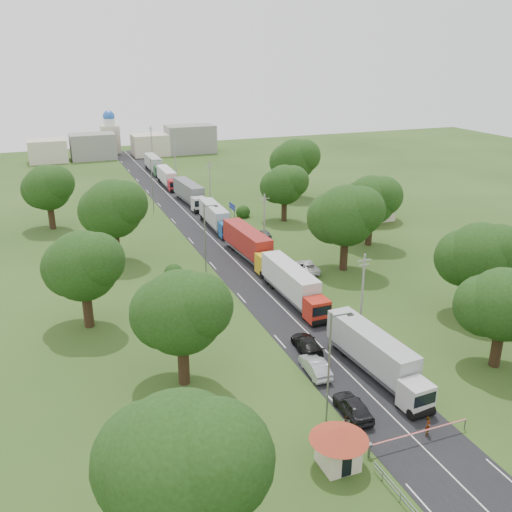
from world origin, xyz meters
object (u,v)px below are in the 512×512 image
guard_booth (339,441)px  car_lane_mid (315,367)px  boom_barrier (405,437)px  car_lane_front (353,407)px  pedestrian_near (428,426)px  truck_0 (376,355)px  info_sign (232,210)px

guard_booth → car_lane_mid: bearing=70.7°
boom_barrier → guard_booth: (-5.84, -0.00, 1.27)m
car_lane_front → pedestrian_near: (4.22, -4.50, 0.03)m
guard_booth → car_lane_mid: size_ratio=0.93×
truck_0 → pedestrian_near: bearing=-96.2°
boom_barrier → car_lane_mid: car_lane_mid is taller
guard_booth → pedestrian_near: guard_booth is taller
truck_0 → pedestrian_near: (-1.01, -9.28, -1.28)m
guard_booth → pedestrian_near: 8.53m
car_lane_front → pedestrian_near: bearing=136.3°
car_lane_mid → boom_barrier: bearing=101.6°
truck_0 → car_lane_front: (-5.23, -4.78, -1.30)m
guard_booth → truck_0: 13.58m
boom_barrier → truck_0: bearing=69.9°
info_sign → car_lane_mid: info_sign is taller
guard_booth → car_lane_front: size_ratio=0.91×
guard_booth → info_sign: info_sign is taller
truck_0 → pedestrian_near: truck_0 is taller
truck_0 → car_lane_mid: 5.84m
boom_barrier → pedestrian_near: bearing=11.0°
boom_barrier → car_lane_front: bearing=108.2°
guard_booth → truck_0: truck_0 is taller
info_sign → car_lane_front: size_ratio=0.85×
guard_booth → info_sign: 61.27m
guard_booth → car_lane_front: guard_booth is taller
guard_booth → pedestrian_near: (8.42, 0.50, -1.31)m
pedestrian_near → car_lane_mid: bearing=65.7°
truck_0 → boom_barrier: bearing=-110.1°
car_lane_front → car_lane_mid: 7.00m
truck_0 → car_lane_front: truck_0 is taller
car_lane_front → car_lane_mid: bearing=-86.8°
info_sign → boom_barrier: bearing=-96.2°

